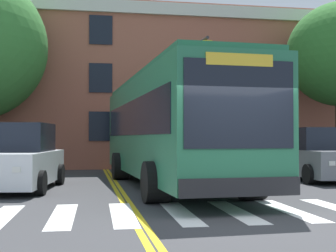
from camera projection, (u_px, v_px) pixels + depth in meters
ground_plane at (247, 221)px, 8.50m from camera, size 120.00×120.00×0.00m
crosswalk at (208, 212)px, 9.51m from camera, size 15.56×3.37×0.01m
lane_line_yellow_inner at (103, 168)px, 23.01m from camera, size 0.12×36.00×0.01m
lane_line_yellow_outer at (107, 168)px, 23.04m from camera, size 0.12×36.00×0.01m
city_bus at (170, 127)px, 14.63m from camera, size 3.35×11.84×3.42m
car_white_near_lane at (18, 160)px, 13.69m from camera, size 2.56×4.76×1.94m
car_grey_far_lane at (317, 157)px, 16.64m from camera, size 2.17×4.34×1.87m
traffic_light_overhead at (189, 82)px, 18.76m from camera, size 0.51×4.23×5.63m
building_facade at (98, 91)px, 26.24m from camera, size 36.65×8.20×8.24m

